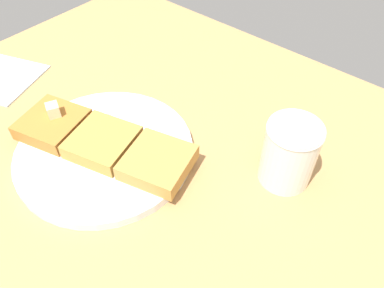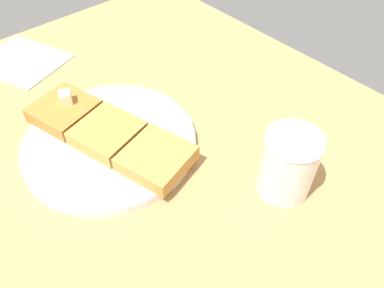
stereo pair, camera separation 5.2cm
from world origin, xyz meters
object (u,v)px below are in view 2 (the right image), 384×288
object	(u,v)px
fork	(114,102)
napkin	(22,61)
syrup_jar	(288,165)
plate	(110,141)

from	to	relation	value
fork	napkin	world-z (taller)	fork
fork	napkin	xyz separation A→B (cm)	(-24.23, -5.91, -1.48)
fork	syrup_jar	bearing A→B (deg)	15.90
syrup_jar	fork	bearing A→B (deg)	-164.10
plate	syrup_jar	distance (cm)	26.79
plate	syrup_jar	xyz separation A→B (cm)	(22.74, 13.64, 3.79)
syrup_jar	napkin	distance (cm)	55.56
fork	plate	bearing A→B (deg)	-39.00
plate	fork	size ratio (longest dim) A/B	1.94
plate	fork	distance (cm)	8.46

